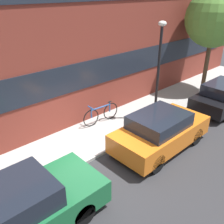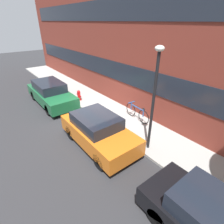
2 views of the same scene
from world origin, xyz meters
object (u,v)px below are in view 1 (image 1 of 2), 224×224
Objects in this scene: parked_car_green at (10,217)px; parked_car_orange at (160,131)px; parked_car_black at (224,96)px; fire_hydrant at (16,175)px; lamp_post at (159,61)px; bicycle at (101,113)px; street_tree at (214,18)px.

parked_car_green is 1.18× the size of parked_car_orange.
parked_car_black is at bearing -0.00° from parked_car_green.
parked_car_orange is at bearing -18.67° from fire_hydrant.
parked_car_green is 1.10× the size of lamp_post.
lamp_post is at bearing 150.55° from bicycle.
parked_car_green reaches higher than bicycle.
bicycle is at bearing 171.86° from street_tree.
fire_hydrant is at bearing 19.49° from bicycle.
parked_car_green is 7.48m from lamp_post.
parked_car_green is 6.70× the size of fire_hydrant.
bicycle is at bearing 28.70° from parked_car_green.
parked_car_black is 5.73× the size of fire_hydrant.
parked_car_black is 0.73× the size of street_tree.
parked_car_green is 5.79m from bicycle.
parked_car_black is (5.00, -0.00, -0.05)m from parked_car_orange.
street_tree reaches higher than parked_car_black.
parked_car_black is at bearing 156.79° from bicycle.
parked_car_orange is 5.66× the size of fire_hydrant.
bicycle is 7.64m from street_tree.
parked_car_black is 0.94× the size of lamp_post.
lamp_post is (7.07, 1.46, 1.96)m from parked_car_green.
parked_car_orange reaches higher than parked_car_black.
bicycle is at bearing 152.87° from parked_car_black.
street_tree reaches higher than parked_car_green.
street_tree is 1.29× the size of lamp_post.
parked_car_orange is 4.96m from fire_hydrant.
parked_car_orange is 0.72× the size of street_tree.
lamp_post is at bearing 156.86° from parked_car_black.
street_tree is (6.78, -0.97, 3.39)m from bicycle.
parked_car_green reaches higher than parked_car_black.
parked_car_green is 2.53× the size of bicycle.
parked_car_black is 9.83m from fire_hydrant.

